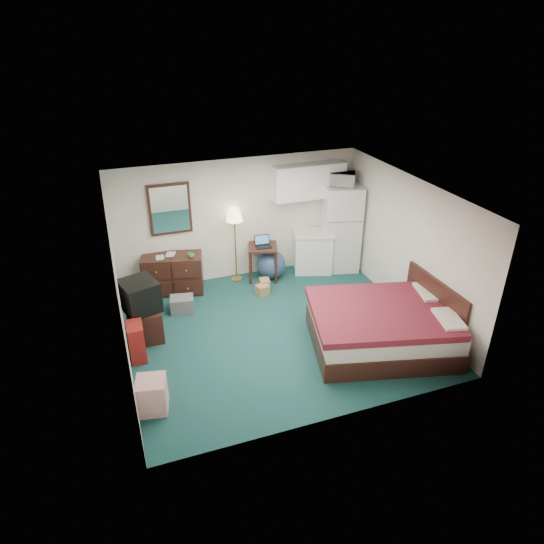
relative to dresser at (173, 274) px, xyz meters
name	(u,v)px	position (x,y,z in m)	size (l,w,h in m)	color
floor	(276,330)	(1.45, -1.98, -0.39)	(5.00, 4.50, 0.01)	#0C322F
ceiling	(277,193)	(1.45, -1.98, 2.11)	(5.00, 4.50, 0.01)	white
walls	(277,267)	(1.45, -1.98, 0.86)	(5.01, 4.51, 2.50)	white
mirror	(170,209)	(0.10, 0.24, 1.26)	(0.80, 0.06, 1.00)	white
upper_cabinets	(309,181)	(2.90, 0.10, 1.56)	(1.50, 0.35, 0.70)	white
headboard	(434,307)	(3.91, -2.98, 0.16)	(0.06, 1.56, 1.00)	#3A1D16
dresser	(173,274)	(0.00, 0.00, 0.00)	(1.15, 0.52, 0.78)	#3A1D16
floor_lamp	(235,245)	(1.31, 0.07, 0.40)	(0.34, 0.34, 1.58)	gold
desk	(263,262)	(1.85, -0.05, -0.03)	(0.58, 0.58, 0.73)	#3A1D16
exercise_ball	(271,265)	(2.02, -0.09, -0.09)	(0.60, 0.60, 0.60)	navy
kitchen_counter	(313,252)	(2.98, -0.07, 0.03)	(0.77, 0.59, 0.85)	white
fridge	(340,227)	(3.58, -0.10, 0.54)	(0.77, 0.77, 1.86)	silver
bed	(382,328)	(2.93, -2.98, -0.04)	(2.23, 1.74, 0.71)	#4D141C
tv_stand	(145,323)	(-0.72, -1.42, -0.11)	(0.56, 0.61, 0.56)	#3A1D16
suitcase	(137,342)	(-0.91, -1.98, -0.07)	(0.24, 0.39, 0.64)	maroon
retail_box	(152,395)	(-0.83, -3.22, -0.14)	(0.40, 0.40, 0.50)	silver
file_bin	(182,304)	(0.01, -0.80, -0.24)	(0.42, 0.32, 0.30)	slate
cardboard_box_a	(262,290)	(1.62, -0.70, -0.29)	(0.24, 0.20, 0.20)	olive
cardboard_box_b	(265,285)	(1.72, -0.55, -0.28)	(0.20, 0.23, 0.23)	olive
laptop	(263,242)	(1.85, -0.10, 0.45)	(0.31, 0.25, 0.22)	black
crt_tv	(139,296)	(-0.75, -1.41, 0.43)	(0.56, 0.61, 0.52)	black
microwave	(342,177)	(3.53, -0.14, 1.63)	(0.50, 0.28, 0.34)	silver
book_a	(155,253)	(-0.29, -0.01, 0.50)	(0.15, 0.02, 0.21)	olive
book_b	(165,249)	(-0.09, 0.08, 0.51)	(0.17, 0.02, 0.23)	olive
mug	(191,255)	(0.35, -0.20, 0.46)	(0.13, 0.10, 0.13)	green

